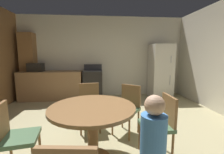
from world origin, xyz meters
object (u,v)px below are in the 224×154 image
Objects in this scene: refrigerator at (161,71)px; microwave at (36,67)px; oven_range at (93,84)px; person_child at (153,153)px; chair_northeast at (128,106)px; chair_north at (90,103)px; chair_east at (160,122)px; chair_west at (13,135)px; dining_table at (93,118)px.

microwave is (-4.03, 0.05, 0.15)m from refrigerator.
oven_range is 3.81m from person_child.
microwave is at bearing -92.64° from chair_northeast.
chair_north is 1.00× the size of chair_east.
chair_northeast is at bearing -39.08° from person_child.
refrigerator is at bearing -1.36° from oven_range.
dining_table is at bearing 0.00° from chair_west.
person_child is at bearing -31.13° from chair_west.
microwave is 0.40× the size of person_child.
chair_east is at bearing 42.54° from chair_north.
dining_table is 0.93m from chair_northeast.
chair_west is 1.84m from chair_east.
chair_northeast is at bearing -65.70° from chair_east.
chair_west is at bearing -134.48° from refrigerator.
microwave reaches higher than dining_table.
refrigerator is at bearing -0.71° from microwave.
person_child is at bearing -57.32° from microwave.
chair_north is at bearing -66.83° from chair_northeast.
chair_west reaches higher than dining_table.
chair_north is at bearing -49.85° from microwave.
oven_range is 2.11m from chair_north.
refrigerator is 2.02× the size of chair_northeast.
microwave reaches higher than person_child.
oven_range is 2.50× the size of microwave.
dining_table is at bearing -125.99° from refrigerator.
oven_range reaches higher than chair_west.
oven_range is 2.30m from refrigerator.
person_child reaches higher than chair_east.
refrigerator is at bearing 35.93° from chair_west.
chair_west is 1.35m from chair_north.
chair_west is at bearing -43.07° from chair_north.
oven_range is 3.18m from chair_east.
chair_northeast is 1.00× the size of chair_north.
oven_range reaches higher than chair_north.
dining_table is at bearing 0.00° from chair_north.
chair_north is (-0.69, 0.22, 0.00)m from chair_northeast.
microwave is 0.51× the size of chair_east.
microwave is 0.51× the size of chair_northeast.
chair_west is (-0.91, -0.15, -0.09)m from dining_table.
microwave reaches higher than chair_east.
chair_west is (0.95, -3.18, -0.53)m from microwave.
oven_range is at bearing -26.88° from person_child.
microwave is 4.14m from chair_east.
chair_west is at bearing 31.88° from person_child.
oven_range is 0.62× the size of refrigerator.
chair_east is (1.03, -3.01, 0.03)m from oven_range.
chair_west is at bearing 4.39° from chair_east.
chair_northeast and chair_north have the same top height.
oven_range is 1.85m from microwave.
refrigerator is 3.23m from chair_east.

